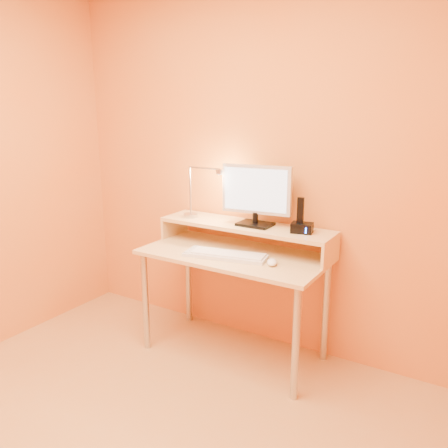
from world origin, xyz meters
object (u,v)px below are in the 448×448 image
Objects in this scene: phone_dock at (302,228)px; remote_control at (192,251)px; lamp_base at (191,215)px; mouse at (272,262)px; monitor_panel at (256,190)px; keyboard at (228,256)px.

phone_dock is 0.68× the size of remote_control.
lamp_base reaches higher than remote_control.
mouse is (0.73, -0.20, -0.15)m from lamp_base.
phone_dock is 0.30m from mouse.
monitor_panel is 0.39m from phone_dock.
keyboard reaches higher than remote_control.
phone_dock is 0.49m from keyboard.
phone_dock is (0.82, 0.03, 0.02)m from lamp_base.
mouse is 0.55m from remote_control.
remote_control is at bearing -53.64° from lamp_base.
monitor_panel is at bearing 166.38° from phone_dock.
lamp_base is 0.77× the size of phone_dock.
phone_dock reaches higher than lamp_base.
phone_dock reaches higher than mouse.
keyboard is at bearing -109.99° from monitor_panel.
keyboard is at bearing -158.92° from phone_dock.
mouse is 0.55× the size of remote_control.
keyboard is 4.60× the size of mouse.
monitor_panel reaches higher than keyboard.
lamp_base reaches higher than mouse.
mouse reaches higher than keyboard.
keyboard is 0.29m from mouse.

